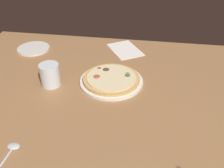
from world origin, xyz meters
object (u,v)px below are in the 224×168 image
object	(u,v)px
pizza_main	(111,80)
spoon	(12,149)
water_glass	(50,76)
paper_menu	(126,50)
side_plate	(33,49)

from	to	relation	value
pizza_main	spoon	distance (cm)	47.27
water_glass	spoon	bearing A→B (deg)	90.77
pizza_main	water_glass	world-z (taller)	water_glass
water_glass	spoon	size ratio (longest dim) A/B	0.89
pizza_main	water_glass	distance (cm)	25.00
water_glass	paper_menu	size ratio (longest dim) A/B	0.49
paper_menu	water_glass	bearing A→B (deg)	21.43
water_glass	side_plate	bearing A→B (deg)	-55.10
side_plate	paper_menu	world-z (taller)	side_plate
side_plate	spoon	xyz separation A→B (cm)	(-21.02, 64.76, 0.01)
spoon	paper_menu	bearing A→B (deg)	-110.40
water_glass	spoon	xyz separation A→B (cm)	(-0.48, 35.32, -3.83)
water_glass	side_plate	distance (cm)	36.11
water_glass	pizza_main	bearing A→B (deg)	-167.01
side_plate	paper_menu	distance (cm)	48.01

